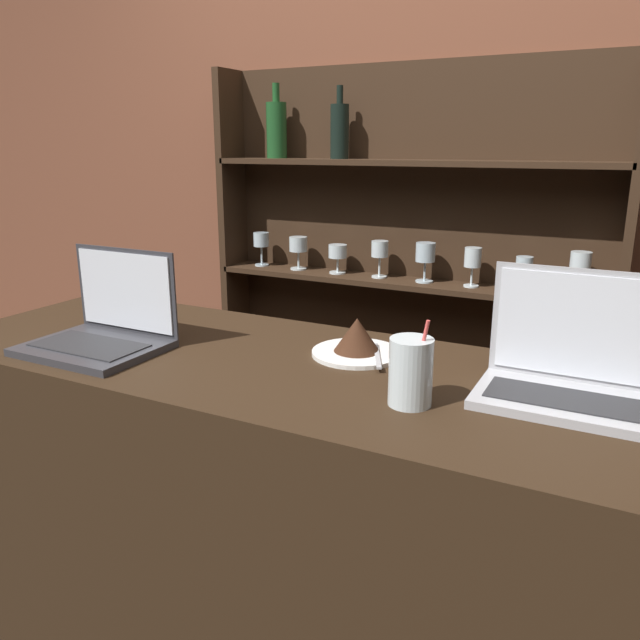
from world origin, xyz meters
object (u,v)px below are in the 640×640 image
at_px(laptop_near, 105,328).
at_px(water_glass, 411,372).
at_px(laptop_far, 566,370).
at_px(cake_plate, 357,341).

distance_m(laptop_near, water_glass, 0.78).
height_order(laptop_far, water_glass, laptop_far).
relative_size(laptop_near, water_glass, 1.86).
bearing_deg(laptop_far, water_glass, -147.66).
bearing_deg(laptop_near, laptop_far, 9.31).
xyz_separation_m(laptop_near, water_glass, (0.78, 0.01, 0.02)).
bearing_deg(cake_plate, laptop_near, -158.56).
distance_m(laptop_near, laptop_far, 1.05).
height_order(laptop_far, cake_plate, laptop_far).
bearing_deg(laptop_near, water_glass, 0.51).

